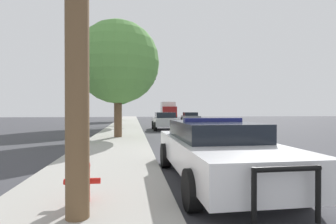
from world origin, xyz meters
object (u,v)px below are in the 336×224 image
Objects in this scene: fire_hydrant at (82,179)px; tree_sidewalk_far at (120,89)px; box_truck at (168,110)px; tree_sidewalk_mid at (118,63)px; tree_sidewalk_near at (118,62)px; car_background_midblock at (165,120)px; car_background_oncoming at (190,117)px; police_car at (216,149)px; traffic_light at (131,86)px.

tree_sidewalk_far is (-1.06, 33.62, 4.06)m from fire_hydrant.
tree_sidewalk_mid is at bearing 72.92° from box_truck.
car_background_midblock is at bearing 62.21° from tree_sidewalk_near.
box_truck reaches higher than car_background_oncoming.
police_car is 10.02m from tree_sidewalk_near.
fire_hydrant is 11.02m from tree_sidewalk_near.
tree_sidewalk_far reaches higher than police_car.
car_background_midblock is at bearing -44.17° from tree_sidewalk_mid.
box_truck is 11.58m from tree_sidewalk_far.
car_background_oncoming is 0.65× the size of tree_sidewalk_far.
car_background_oncoming is at bearing -101.84° from police_car.
tree_sidewalk_mid is at bearing -88.03° from tree_sidewalk_far.
fire_hydrant is at bearing 77.66° from car_background_oncoming.
fire_hydrant is 0.11× the size of tree_sidewalk_far.
tree_sidewalk_far is at bearing 47.24° from box_truck.
police_car is 40.28m from box_truck.
tree_sidewalk_mid reaches higher than tree_sidewalk_near.
traffic_light is 0.78× the size of box_truck.
tree_sidewalk_far is at bearing 105.53° from car_background_midblock.
traffic_light reaches higher than car_background_oncoming.
fire_hydrant is at bearing -88.19° from tree_sidewalk_far.
traffic_light is at bearing 60.22° from tree_sidewalk_mid.
car_background_oncoming is 18.01m from tree_sidewalk_near.
traffic_light is 12.62m from tree_sidewalk_near.
car_background_oncoming is at bearing 25.40° from traffic_light.
traffic_light is at bearing -80.79° from tree_sidewalk_far.
box_truck is 1.13× the size of tree_sidewalk_near.
tree_sidewalk_far reaches higher than fire_hydrant.
car_background_midblock is at bearing -75.14° from tree_sidewalk_far.
fire_hydrant is at bearing -88.29° from tree_sidewalk_mid.
fire_hydrant is at bearing -100.74° from car_background_midblock.
car_background_oncoming is 11.28m from tree_sidewalk_mid.
car_background_midblock is at bearing -93.18° from police_car.
police_car is 0.59× the size of tree_sidewalk_mid.
tree_sidewalk_mid reaches higher than box_truck.
traffic_light is 3.19m from tree_sidewalk_mid.
car_background_oncoming is 0.48× the size of tree_sidewalk_mid.
car_background_midblock is at bearing -66.05° from traffic_light.
tree_sidewalk_far is at bearing -36.30° from car_background_oncoming.
tree_sidewalk_near is (-0.01, 10.36, 3.76)m from fire_hydrant.
tree_sidewalk_near is at bearing -86.62° from tree_sidewalk_mid.
tree_sidewalk_far is at bearing 91.81° from fire_hydrant.
tree_sidewalk_mid is (-4.01, 3.90, 5.26)m from car_background_midblock.
tree_sidewalk_far reaches higher than car_background_midblock.
tree_sidewalk_near is (-0.67, -12.60, 0.12)m from traffic_light.
tree_sidewalk_near reaches higher than box_truck.
car_background_midblock is 0.56× the size of box_truck.
police_car is at bearing -73.15° from tree_sidewalk_near.
tree_sidewalk_mid reaches higher than tree_sidewalk_far.
police_car is 0.73× the size of box_truck.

